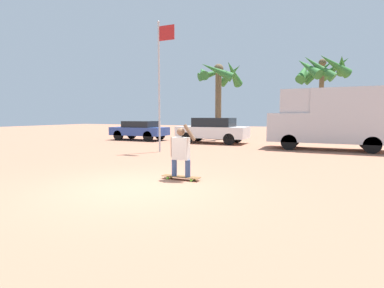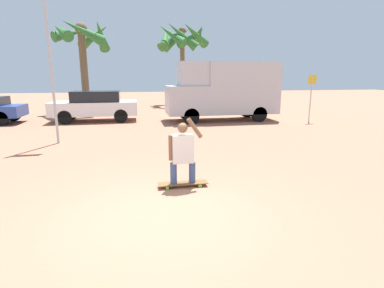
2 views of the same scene
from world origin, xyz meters
name	(u,v)px [view 1 (image 1 of 2)]	position (x,y,z in m)	size (l,w,h in m)	color
ground_plane	(134,188)	(0.00, 0.00, 0.00)	(80.00, 80.00, 0.00)	#A36B51
skateboard	(181,177)	(0.60, 1.28, 0.08)	(1.06, 0.25, 0.09)	brown
person_skateboarder	(181,150)	(0.60, 1.28, 0.80)	(0.72, 0.22, 1.40)	#384C7A
camper_van	(332,117)	(4.36, 10.57, 1.62)	(5.75, 2.00, 3.00)	black
parked_car_white	(213,130)	(-2.28, 11.58, 0.82)	(4.30, 1.87, 1.56)	black
parked_car_blue	(140,130)	(-7.68, 11.60, 0.72)	(3.87, 1.76, 1.32)	black
palm_tree_near_van	(321,70)	(3.59, 19.56, 5.17)	(4.28, 4.32, 6.34)	brown
palm_tree_center_background	(219,78)	(-3.18, 15.24, 4.45)	(3.67, 3.69, 5.61)	brown
flagpole	(160,78)	(-2.93, 6.34, 3.43)	(0.87, 0.12, 5.98)	#B7B7BC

